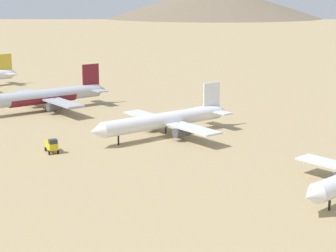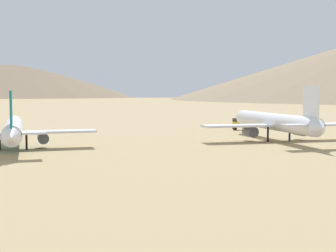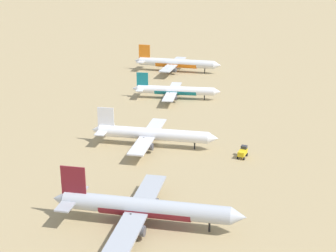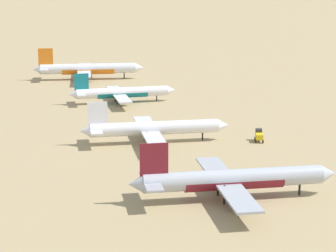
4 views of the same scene
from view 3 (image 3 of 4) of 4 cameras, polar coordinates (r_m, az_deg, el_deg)
name	(u,v)px [view 3 (image 3 of 4)]	position (r m, az deg, el deg)	size (l,w,h in m)	color
ground_plane	(163,145)	(188.48, -0.63, -2.15)	(1800.00, 1800.00, 0.00)	tan
parked_jet_1	(144,208)	(132.96, -2.82, -9.43)	(52.98, 42.98, 15.29)	#B2B7C1
parked_jet_2	(152,134)	(185.53, -1.91, -0.95)	(48.93, 39.69, 14.12)	white
parked_jet_3	(175,91)	(246.85, 0.79, 4.12)	(44.66, 36.21, 12.89)	white
parked_jet_4	(176,63)	(305.31, 0.90, 7.26)	(54.70, 44.52, 15.77)	silver
service_truck	(243,152)	(178.19, 8.64, -2.97)	(3.83, 5.61, 3.90)	yellow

